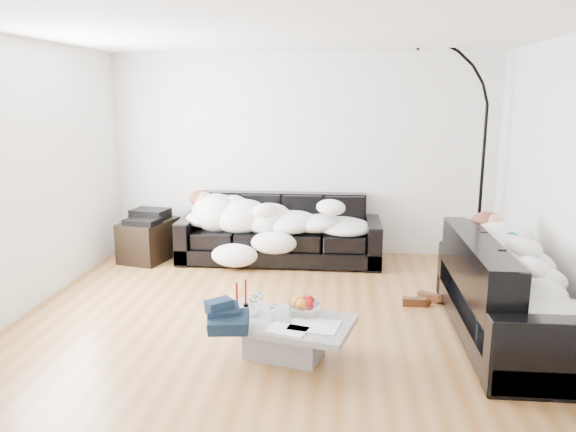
# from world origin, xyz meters

# --- Properties ---
(ground) EXTENTS (5.00, 5.00, 0.00)m
(ground) POSITION_xyz_m (0.00, 0.00, 0.00)
(ground) COLOR #935C2C
(ground) RESTS_ON ground
(wall_back) EXTENTS (5.00, 0.02, 2.60)m
(wall_back) POSITION_xyz_m (0.00, 2.25, 1.30)
(wall_back) COLOR silver
(wall_back) RESTS_ON ground
(wall_left) EXTENTS (0.02, 4.50, 2.60)m
(wall_left) POSITION_xyz_m (-2.50, 0.00, 1.30)
(wall_left) COLOR silver
(wall_left) RESTS_ON ground
(wall_right) EXTENTS (0.02, 4.50, 2.60)m
(wall_right) POSITION_xyz_m (2.50, 0.00, 1.30)
(wall_right) COLOR silver
(wall_right) RESTS_ON ground
(ceiling) EXTENTS (5.00, 5.00, 0.00)m
(ceiling) POSITION_xyz_m (0.00, 0.00, 2.60)
(ceiling) COLOR white
(ceiling) RESTS_ON ground
(sofa_back) EXTENTS (2.52, 0.87, 0.82)m
(sofa_back) POSITION_xyz_m (-0.24, 1.76, 0.41)
(sofa_back) COLOR black
(sofa_back) RESTS_ON ground
(sofa_right) EXTENTS (0.92, 2.16, 0.87)m
(sofa_right) POSITION_xyz_m (2.01, -0.35, 0.44)
(sofa_right) COLOR black
(sofa_right) RESTS_ON ground
(sleeper_back) EXTENTS (2.13, 0.74, 0.43)m
(sleeper_back) POSITION_xyz_m (-0.24, 1.71, 0.63)
(sleeper_back) COLOR white
(sleeper_back) RESTS_ON sofa_back
(sleeper_right) EXTENTS (0.78, 1.85, 0.45)m
(sleeper_right) POSITION_xyz_m (2.01, -0.35, 0.65)
(sleeper_right) COLOR white
(sleeper_right) RESTS_ON sofa_right
(teal_cushion) EXTENTS (0.42, 0.38, 0.20)m
(teal_cushion) POSITION_xyz_m (1.95, 0.31, 0.72)
(teal_cushion) COLOR #0F626D
(teal_cushion) RESTS_ON sofa_right
(coffee_table) EXTENTS (1.19, 0.87, 0.31)m
(coffee_table) POSITION_xyz_m (0.08, -0.91, 0.16)
(coffee_table) COLOR #939699
(coffee_table) RESTS_ON ground
(fruit_bowl) EXTENTS (0.30, 0.30, 0.16)m
(fruit_bowl) POSITION_xyz_m (0.23, -0.76, 0.39)
(fruit_bowl) COLOR white
(fruit_bowl) RESTS_ON coffee_table
(wine_glass_a) EXTENTS (0.10, 0.10, 0.18)m
(wine_glass_a) POSITION_xyz_m (-0.13, -0.79, 0.40)
(wine_glass_a) COLOR white
(wine_glass_a) RESTS_ON coffee_table
(wine_glass_b) EXTENTS (0.10, 0.10, 0.18)m
(wine_glass_b) POSITION_xyz_m (-0.17, -0.86, 0.40)
(wine_glass_b) COLOR white
(wine_glass_b) RESTS_ON coffee_table
(wine_glass_c) EXTENTS (0.08, 0.08, 0.15)m
(wine_glass_c) POSITION_xyz_m (-0.00, -0.91, 0.39)
(wine_glass_c) COLOR white
(wine_glass_c) RESTS_ON coffee_table
(candle_left) EXTENTS (0.05, 0.05, 0.24)m
(candle_left) POSITION_xyz_m (-0.33, -0.74, 0.43)
(candle_left) COLOR maroon
(candle_left) RESTS_ON coffee_table
(candle_right) EXTENTS (0.06, 0.06, 0.24)m
(candle_right) POSITION_xyz_m (-0.27, -0.65, 0.43)
(candle_right) COLOR maroon
(candle_right) RESTS_ON coffee_table
(newspaper_a) EXTENTS (0.43, 0.36, 0.01)m
(newspaper_a) POSITION_xyz_m (0.33, -1.00, 0.32)
(newspaper_a) COLOR silver
(newspaper_a) RESTS_ON coffee_table
(newspaper_b) EXTENTS (0.35, 0.29, 0.01)m
(newspaper_b) POSITION_xyz_m (0.13, -1.10, 0.32)
(newspaper_b) COLOR silver
(newspaper_b) RESTS_ON coffee_table
(navy_jacket) EXTENTS (0.37, 0.33, 0.16)m
(navy_jacket) POSITION_xyz_m (-0.36, -1.09, 0.47)
(navy_jacket) COLOR black
(navy_jacket) RESTS_ON coffee_table
(shoes) EXTENTS (0.44, 0.36, 0.09)m
(shoes) POSITION_xyz_m (1.35, 0.39, 0.04)
(shoes) COLOR #472311
(shoes) RESTS_ON ground
(av_cabinet) EXTENTS (0.68, 0.84, 0.51)m
(av_cabinet) POSITION_xyz_m (-1.92, 1.67, 0.25)
(av_cabinet) COLOR black
(av_cabinet) RESTS_ON ground
(stereo) EXTENTS (0.50, 0.42, 0.13)m
(stereo) POSITION_xyz_m (-1.92, 1.67, 0.57)
(stereo) COLOR black
(stereo) RESTS_ON av_cabinet
(floor_lamp) EXTENTS (0.88, 0.38, 2.40)m
(floor_lamp) POSITION_xyz_m (2.20, 1.78, 1.20)
(floor_lamp) COLOR black
(floor_lamp) RESTS_ON ground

